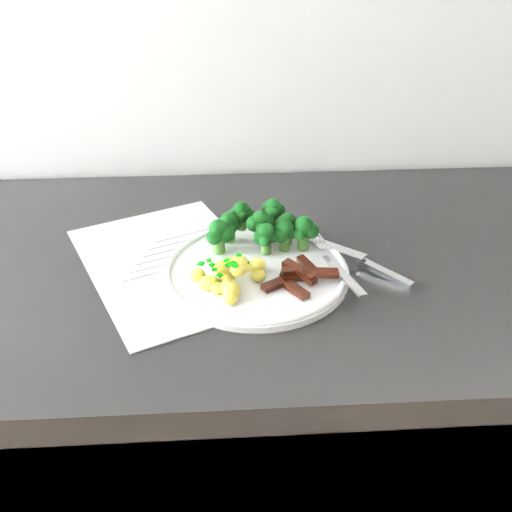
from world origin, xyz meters
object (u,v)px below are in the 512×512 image
counter (240,466)px  knife (370,265)px  recipe_paper (173,263)px  plate (256,270)px  broccoli (262,226)px  fork (336,265)px  beef_strips (299,276)px  potatoes (230,276)px

counter → knife: (0.18, -0.03, 0.44)m
recipe_paper → plate: bearing=-16.6°
counter → broccoli: bearing=35.1°
fork → broccoli: bearing=143.3°
beef_strips → fork: (0.05, 0.02, 0.00)m
counter → knife: 0.48m
recipe_paper → broccoli: (0.13, 0.03, 0.04)m
counter → knife: size_ratio=17.44×
potatoes → knife: size_ratio=0.77×
broccoli → knife: bearing=-23.2°
recipe_paper → broccoli: broccoli is taller
broccoli → fork: size_ratio=0.91×
counter → potatoes: potatoes is taller
plate → counter: bearing=127.1°
counter → plate: bearing=-52.9°
fork → counter: bearing=162.2°
broccoli → fork: (0.09, -0.07, -0.02)m
recipe_paper → potatoes: (0.08, -0.07, 0.02)m
counter → broccoli: (0.04, 0.03, 0.47)m
recipe_paper → fork: (0.22, -0.04, 0.02)m
potatoes → beef_strips: (0.09, 0.00, -0.01)m
fork → beef_strips: bearing=-156.6°
recipe_paper → fork: size_ratio=2.17×
recipe_paper → potatoes: size_ratio=3.70×
recipe_paper → broccoli: size_ratio=2.38×
recipe_paper → plate: 0.12m
broccoli → potatoes: 0.11m
broccoli → potatoes: broccoli is taller
counter → beef_strips: 0.46m
recipe_paper → knife: 0.27m
potatoes → fork: potatoes is taller
plate → fork: bearing=-4.1°
counter → recipe_paper: (-0.09, -0.00, 0.43)m
recipe_paper → potatoes: 0.11m
potatoes → fork: size_ratio=0.59×
plate → broccoli: 0.07m
plate → potatoes: 0.05m
plate → potatoes: bearing=-136.0°
broccoli → potatoes: (-0.05, -0.10, -0.02)m
recipe_paper → plate: plate is taller
potatoes → knife: 0.20m
broccoli → knife: (0.14, -0.06, -0.03)m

